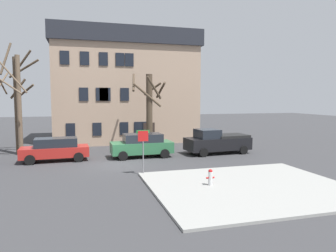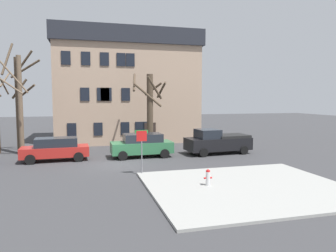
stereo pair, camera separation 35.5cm
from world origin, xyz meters
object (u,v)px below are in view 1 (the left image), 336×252
tree_bare_end (149,108)px  fire_hydrant (210,177)px  bicycle_leaning (69,148)px  building_main (124,87)px  street_sign_pole (143,144)px  car_red_wagon (55,149)px  pickup_truck_black (217,142)px  tree_bare_far (18,103)px  car_green_wagon (142,145)px  tree_bare_mid (18,100)px

tree_bare_end → fire_hydrant: 12.39m
tree_bare_end → bicycle_leaning: size_ratio=3.88×
building_main → street_sign_pole: building_main is taller
car_red_wagon → street_sign_pole: bearing=-47.6°
bicycle_leaning → pickup_truck_black: bearing=-18.2°
car_red_wagon → tree_bare_far: bearing=132.1°
car_red_wagon → car_green_wagon: size_ratio=1.01×
tree_bare_far → fire_hydrant: size_ratio=9.58×
tree_bare_mid → bicycle_leaning: bearing=-4.5°
building_main → car_green_wagon: building_main is taller
tree_bare_far → fire_hydrant: tree_bare_far is taller
bicycle_leaning → car_red_wagon: bearing=-103.3°
pickup_truck_black → street_sign_pole: street_sign_pole is taller
bicycle_leaning → car_green_wagon: bearing=-34.2°
tree_bare_end → fire_hydrant: tree_bare_end is taller
car_red_wagon → fire_hydrant: bearing=-48.9°
car_green_wagon → bicycle_leaning: 6.52m
car_red_wagon → fire_hydrant: car_red_wagon is taller
fire_hydrant → building_main: bearing=94.6°
pickup_truck_black → bicycle_leaning: size_ratio=3.11×
building_main → car_green_wagon: bearing=-90.9°
tree_bare_end → street_sign_pole: size_ratio=2.53×
pickup_truck_black → street_sign_pole: (-7.12, -5.39, 0.88)m
building_main → car_green_wagon: 11.59m
car_green_wagon → street_sign_pole: bearing=-100.3°
street_sign_pole → bicycle_leaning: (-4.37, 9.17, -1.48)m
tree_bare_mid → fire_hydrant: size_ratio=10.96×
tree_bare_end → pickup_truck_black: size_ratio=1.25×
tree_bare_mid → car_red_wagon: bearing=-52.1°
building_main → fire_hydrant: 20.22m
car_red_wagon → fire_hydrant: 12.05m
building_main → fire_hydrant: (1.55, -19.49, -5.12)m
tree_bare_end → pickup_truck_black: 6.40m
tree_bare_end → street_sign_pole: bearing=-104.7°
tree_bare_end → car_red_wagon: (-7.45, -2.91, -2.76)m
car_red_wagon → bicycle_leaning: 3.61m
car_red_wagon → pickup_truck_black: bearing=-1.4°
tree_bare_mid → tree_bare_far: 0.68m
pickup_truck_black → fire_hydrant: (-4.40, -8.79, -0.42)m
tree_bare_far → pickup_truck_black: (15.15, -3.43, -3.12)m
car_green_wagon → street_sign_pole: size_ratio=1.76×
tree_bare_end → car_green_wagon: bearing=-112.2°
fire_hydrant → pickup_truck_black: bearing=63.4°
car_green_wagon → tree_bare_far: bearing=159.9°
building_main → pickup_truck_black: 13.12m
building_main → pickup_truck_black: size_ratio=2.75×
tree_bare_mid → tree_bare_end: bearing=-4.8°
car_red_wagon → tree_bare_end: bearing=21.3°
tree_bare_end → street_sign_pole: 9.07m
tree_bare_end → fire_hydrant: size_ratio=8.20×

